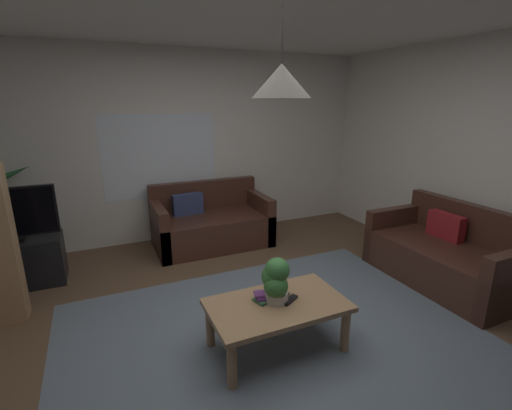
{
  "coord_description": "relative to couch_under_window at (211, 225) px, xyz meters",
  "views": [
    {
      "loc": [
        -1.19,
        -2.35,
        1.89
      ],
      "look_at": [
        0.0,
        0.3,
        1.05
      ],
      "focal_mm": 25.46,
      "sensor_mm": 36.0,
      "label": 1
    }
  ],
  "objects": [
    {
      "name": "book_on_table_2",
      "position": [
        -0.25,
        -2.21,
        0.18
      ],
      "size": [
        0.18,
        0.14,
        0.02
      ],
      "primitive_type": "cube",
      "rotation": [
        0.0,
        0.0,
        -0.27
      ],
      "color": "#72387F",
      "rests_on": "coffee_table"
    },
    {
      "name": "wall_right",
      "position": [
        2.49,
        -2.11,
        1.0
      ],
      "size": [
        0.06,
        5.18,
        2.55
      ],
      "primitive_type": "cube",
      "color": "silver",
      "rests_on": "ground"
    },
    {
      "name": "window_pane",
      "position": [
        -0.53,
        0.48,
        0.89
      ],
      "size": [
        1.49,
        0.01,
        1.11
      ],
      "primitive_type": "cube",
      "color": "white"
    },
    {
      "name": "floor",
      "position": [
        -0.15,
        -2.11,
        -0.29
      ],
      "size": [
        5.21,
        5.18,
        0.02
      ],
      "primitive_type": "cube",
      "color": "brown",
      "rests_on": "ground"
    },
    {
      "name": "couch_under_window",
      "position": [
        0.0,
        0.0,
        0.0
      ],
      "size": [
        1.5,
        0.83,
        0.82
      ],
      "color": "#47281E",
      "rests_on": "ground"
    },
    {
      "name": "rug",
      "position": [
        -0.15,
        -2.31,
        -0.27
      ],
      "size": [
        3.39,
        2.85,
        0.01
      ],
      "primitive_type": "cube",
      "color": "slate",
      "rests_on": "ground"
    },
    {
      "name": "potted_palm_corner",
      "position": [
        -2.39,
        0.26,
        0.28
      ],
      "size": [
        0.76,
        0.83,
        1.36
      ],
      "color": "#B77051",
      "rests_on": "ground"
    },
    {
      "name": "remote_on_table_1",
      "position": [
        -0.12,
        -2.24,
        0.14
      ],
      "size": [
        0.17,
        0.11,
        0.02
      ],
      "primitive_type": "cube",
      "rotation": [
        0.0,
        0.0,
        5.16
      ],
      "color": "black",
      "rests_on": "coffee_table"
    },
    {
      "name": "remote_on_table_0",
      "position": [
        -0.09,
        -2.31,
        0.14
      ],
      "size": [
        0.16,
        0.12,
        0.02
      ],
      "primitive_type": "cube",
      "rotation": [
        0.0,
        0.0,
        5.23
      ],
      "color": "black",
      "rests_on": "coffee_table"
    },
    {
      "name": "tv_stand",
      "position": [
        -2.2,
        -0.27,
        -0.03
      ],
      "size": [
        0.9,
        0.44,
        0.5
      ],
      "primitive_type": "cube",
      "color": "black",
      "rests_on": "ground"
    },
    {
      "name": "pendant_lamp",
      "position": [
        -0.18,
        -2.29,
        1.73
      ],
      "size": [
        0.39,
        0.39,
        0.65
      ],
      "color": "black"
    },
    {
      "name": "potted_plant_on_table",
      "position": [
        -0.19,
        -2.26,
        0.31
      ],
      "size": [
        0.21,
        0.23,
        0.36
      ],
      "color": "beige",
      "rests_on": "coffee_table"
    },
    {
      "name": "wall_back",
      "position": [
        -0.15,
        0.51,
        1.0
      ],
      "size": [
        5.33,
        0.06,
        2.55
      ],
      "primitive_type": "cube",
      "color": "silver",
      "rests_on": "ground"
    },
    {
      "name": "coffee_table",
      "position": [
        -0.18,
        -2.29,
        0.06
      ],
      "size": [
        1.05,
        0.61,
        0.4
      ],
      "color": "#A87F56",
      "rests_on": "ground"
    },
    {
      "name": "couch_right_side",
      "position": [
        1.98,
        -2.04,
        -0.0
      ],
      "size": [
        0.83,
        1.55,
        0.82
      ],
      "rotation": [
        0.0,
        0.0,
        -1.57
      ],
      "color": "#47281E",
      "rests_on": "ground"
    },
    {
      "name": "book_on_table_0",
      "position": [
        -0.27,
        -2.22,
        0.14
      ],
      "size": [
        0.16,
        0.15,
        0.02
      ],
      "primitive_type": "cube",
      "rotation": [
        0.0,
        0.0,
        0.29
      ],
      "color": "#387247",
      "rests_on": "coffee_table"
    },
    {
      "name": "tv",
      "position": [
        -2.2,
        -0.29,
        0.52
      ],
      "size": [
        0.92,
        0.16,
        0.56
      ],
      "color": "black",
      "rests_on": "tv_stand"
    },
    {
      "name": "book_on_table_1",
      "position": [
        -0.26,
        -2.22,
        0.16
      ],
      "size": [
        0.14,
        0.12,
        0.02
      ],
      "primitive_type": "cube",
      "rotation": [
        0.0,
        0.0,
        -0.21
      ],
      "color": "#72387F",
      "rests_on": "coffee_table"
    }
  ]
}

